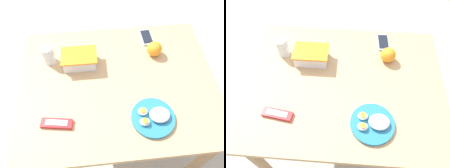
{
  "view_description": "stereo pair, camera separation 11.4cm",
  "coord_description": "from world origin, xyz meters",
  "views": [
    {
      "loc": [
        -0.1,
        -0.67,
        1.75
      ],
      "look_at": [
        -0.04,
        -0.03,
        0.81
      ],
      "focal_mm": 35.0,
      "sensor_mm": 36.0,
      "label": 1
    },
    {
      "loc": [
        0.01,
        -0.67,
        1.75
      ],
      "look_at": [
        -0.04,
        -0.03,
        0.81
      ],
      "focal_mm": 35.0,
      "sensor_mm": 36.0,
      "label": 2
    }
  ],
  "objects": [
    {
      "name": "orange_fruit",
      "position": [
        0.23,
        0.18,
        0.82
      ],
      "size": [
        0.09,
        0.09,
        0.09
      ],
      "color": "orange",
      "rests_on": "table"
    },
    {
      "name": "food_container",
      "position": [
        -0.2,
        0.14,
        0.81
      ],
      "size": [
        0.19,
        0.13,
        0.08
      ],
      "color": "white",
      "rests_on": "table"
    },
    {
      "name": "drinking_glass",
      "position": [
        -0.37,
        0.18,
        0.83
      ],
      "size": [
        0.07,
        0.07,
        0.11
      ],
      "color": "silver",
      "rests_on": "table"
    },
    {
      "name": "candy_bar",
      "position": [
        -0.32,
        -0.22,
        0.79
      ],
      "size": [
        0.16,
        0.07,
        0.02
      ],
      "color": "red",
      "rests_on": "table"
    },
    {
      "name": "cell_phone",
      "position": [
        0.22,
        0.32,
        0.78
      ],
      "size": [
        0.07,
        0.14,
        0.01
      ],
      "color": "#ADADB2",
      "rests_on": "table"
    },
    {
      "name": "table",
      "position": [
        0.0,
        0.0,
        0.66
      ],
      "size": [
        1.07,
        0.84,
        0.78
      ],
      "color": "tan",
      "rests_on": "ground_plane"
    },
    {
      "name": "rice_plate",
      "position": [
        0.14,
        -0.23,
        0.79
      ],
      "size": [
        0.21,
        0.21,
        0.05
      ],
      "color": "teal",
      "rests_on": "table"
    },
    {
      "name": "ground_plane",
      "position": [
        0.0,
        0.0,
        0.0
      ],
      "size": [
        10.0,
        10.0,
        0.0
      ],
      "primitive_type": "plane",
      "color": "#B2A899"
    }
  ]
}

